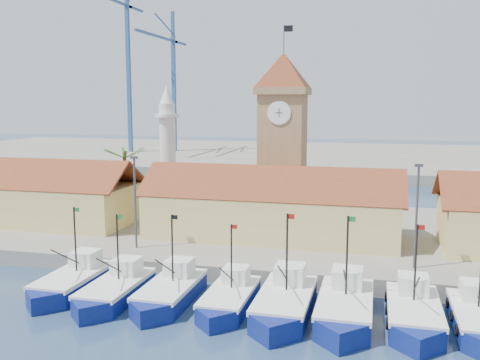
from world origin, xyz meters
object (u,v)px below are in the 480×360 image
(clock_tower, at_px, (283,135))
(minaret, at_px, (168,150))
(boat_4, at_px, (284,305))
(boat_0, at_px, (71,284))

(clock_tower, bearing_deg, minaret, 172.39)
(boat_4, height_order, clock_tower, clock_tower)
(clock_tower, height_order, minaret, clock_tower)
(boat_0, bearing_deg, boat_4, -1.57)
(boat_0, relative_size, boat_4, 0.94)
(boat_0, xyz_separation_m, minaret, (-1.38, 25.10, 8.96))
(boat_0, bearing_deg, clock_tower, 59.46)
(boat_0, xyz_separation_m, clock_tower, (13.62, 23.09, 11.19))
(minaret, bearing_deg, clock_tower, -7.61)
(boat_4, relative_size, minaret, 0.65)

